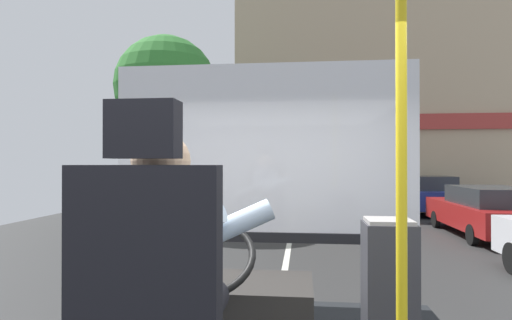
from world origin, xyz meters
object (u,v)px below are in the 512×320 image
at_px(parked_car_red, 488,211).
at_px(handrail_pole, 402,198).
at_px(steering_console, 222,311).
at_px(parked_car_charcoal, 406,188).
at_px(bus_driver, 167,269).
at_px(fare_box, 389,299).
at_px(parked_car_blue, 426,194).

bearing_deg(parked_car_red, handrail_pole, -113.93).
bearing_deg(steering_console, parked_car_charcoal, 73.74).
xyz_separation_m(steering_console, parked_car_charcoal, (5.56, 19.06, -0.35)).
xyz_separation_m(bus_driver, handrail_pole, (0.88, 0.24, 0.25)).
xyz_separation_m(steering_console, fare_box, (0.94, -0.28, 0.19)).
relative_size(fare_box, parked_car_red, 0.19).
height_order(steering_console, parked_car_red, steering_console).
relative_size(steering_console, parked_car_blue, 0.26).
distance_m(fare_box, parked_car_charcoal, 19.89).
xyz_separation_m(steering_console, parked_car_blue, (5.19, 14.42, -0.30)).
distance_m(bus_driver, parked_car_charcoal, 20.88).
bearing_deg(parked_car_blue, parked_car_red, -88.20).
height_order(steering_console, handrail_pole, handrail_pole).
relative_size(bus_driver, fare_box, 0.93).
bearing_deg(parked_car_red, parked_car_charcoal, 88.79).
xyz_separation_m(fare_box, parked_car_charcoal, (4.62, 19.34, -0.54)).
bearing_deg(handrail_pole, parked_car_charcoal, 76.75).
relative_size(handrail_pole, parked_car_red, 0.44).
bearing_deg(parked_car_charcoal, fare_box, -103.45).
height_order(bus_driver, fare_box, bus_driver).
xyz_separation_m(handrail_pole, parked_car_blue, (4.31, 15.23, -1.06)).
height_order(fare_box, parked_car_blue, fare_box).
bearing_deg(handrail_pole, steering_console, 137.36).
distance_m(parked_car_red, parked_car_blue, 5.16).
distance_m(handrail_pole, parked_car_blue, 15.86).
xyz_separation_m(bus_driver, steering_console, (-0.00, 1.06, -0.52)).
bearing_deg(parked_car_blue, bus_driver, -108.54).
bearing_deg(bus_driver, parked_car_charcoal, 74.55).
height_order(parked_car_red, parked_car_blue, parked_car_blue).
bearing_deg(steering_console, parked_car_blue, 70.20).
bearing_deg(parked_car_charcoal, parked_car_red, -91.21).
bearing_deg(parked_car_red, fare_box, -114.84).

